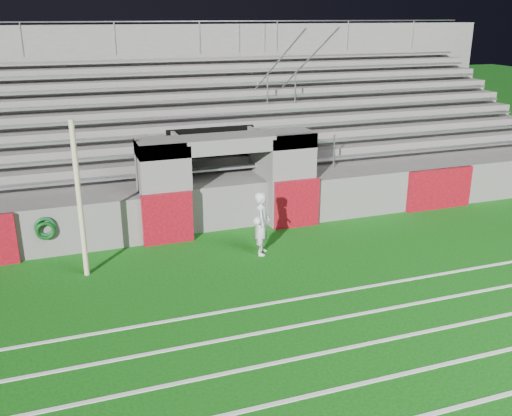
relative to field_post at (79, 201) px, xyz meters
name	(u,v)px	position (x,y,z in m)	size (l,w,h in m)	color
ground	(274,280)	(3.94, -1.69, -1.78)	(90.00, 90.00, 0.00)	#0D4F0D
field_post	(79,201)	(0.00, 0.00, 0.00)	(0.12, 0.12, 3.56)	#C4BC92
stadium_structure	(190,143)	(3.94, 6.28, -0.29)	(26.00, 8.48, 5.42)	#595754
goalkeeper_with_ball	(262,223)	(4.18, -0.20, -0.98)	(0.59, 0.68, 1.59)	silver
hose_coil	(45,229)	(-0.81, 1.24, -1.00)	(0.51, 0.14, 0.57)	#0D451E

